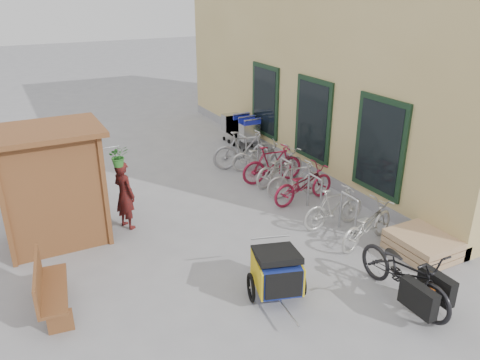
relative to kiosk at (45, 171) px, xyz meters
name	(u,v)px	position (x,y,z in m)	size (l,w,h in m)	color
ground	(253,258)	(3.28, -2.47, -1.55)	(80.00, 80.00, 0.00)	gray
building	(369,35)	(9.77, 2.03, 1.94)	(6.07, 13.00, 7.00)	tan
kiosk	(45,171)	(0.00, 0.00, 0.00)	(2.49, 1.65, 2.40)	brown
bike_rack	(287,173)	(5.58, -0.07, -1.04)	(0.05, 5.35, 0.86)	#A5A8AD
pallet_stack	(422,245)	(6.28, -3.87, -1.34)	(1.00, 1.20, 0.40)	tan
bench	(48,288)	(-0.40, -2.35, -1.09)	(0.61, 1.47, 0.91)	brown
shopping_carts	(240,127)	(6.28, 3.79, -0.91)	(0.61, 1.70, 1.10)	silver
child_trailer	(277,270)	(3.05, -3.69, -1.04)	(1.04, 1.61, 0.93)	navy
cargo_bike	(406,273)	(4.89, -4.75, -1.04)	(0.72, 1.99, 1.04)	black
person_kiosk	(125,195)	(1.47, -0.06, -0.79)	(0.56, 0.37, 1.53)	maroon
bike_0	(367,224)	(5.61, -3.03, -1.12)	(0.58, 1.66, 0.87)	#B7B7B2
bike_1	(334,208)	(5.46, -2.14, -1.09)	(0.43, 1.54, 0.92)	#B7B7B2
bike_2	(304,184)	(5.62, -0.77, -1.09)	(0.61, 1.75, 0.92)	maroon
bike_3	(296,179)	(5.62, -0.44, -1.09)	(0.44, 1.55, 0.93)	#B7B7B2
bike_4	(280,167)	(5.74, 0.50, -1.09)	(0.61, 1.75, 0.92)	#B7B7B2
bike_5	(272,164)	(5.59, 0.63, -1.04)	(0.48, 1.71, 1.03)	maroon
bike_6	(260,156)	(5.74, 1.56, -1.13)	(0.56, 1.61, 0.85)	#B7B7B2
bike_7	(244,150)	(5.43, 1.91, -0.99)	(0.52, 1.85, 1.11)	#999A9E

